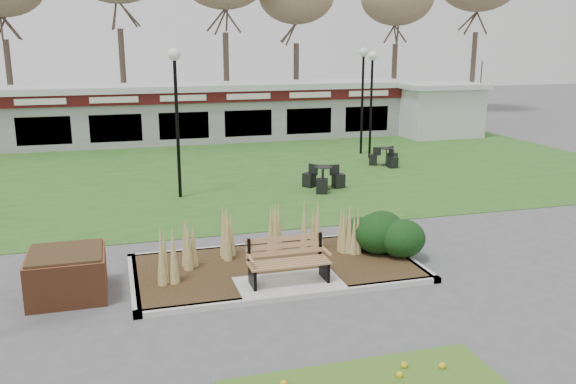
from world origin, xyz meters
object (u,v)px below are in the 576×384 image
object	(u,v)px
bistro_set_d	(386,160)
patio_umbrella	(479,101)
lamp_post_far_right	(372,81)
brick_planter	(67,274)
bistro_set_c	(323,182)
food_pavilion	(180,113)
lamp_post_mid_left	(176,90)
park_bench	(288,260)
service_hut	(438,109)
lamp_post_mid_right	(363,77)

from	to	relation	value
bistro_set_d	patio_umbrella	size ratio (longest dim) A/B	0.48
lamp_post_far_right	patio_umbrella	bearing A→B (deg)	30.13
lamp_post_far_right	patio_umbrella	size ratio (longest dim) A/B	1.60
brick_planter	bistro_set_c	size ratio (longest dim) A/B	0.99
food_pavilion	lamp_post_mid_left	bearing A→B (deg)	-96.60
brick_planter	bistro_set_d	size ratio (longest dim) A/B	1.10
park_bench	lamp_post_mid_left	xyz separation A→B (m)	(-1.34, 8.16, 2.92)
bistro_set_c	brick_planter	bearing A→B (deg)	-138.12
lamp_post_far_right	food_pavilion	bearing A→B (deg)	136.76
park_bench	bistro_set_d	world-z (taller)	park_bench
lamp_post_mid_left	patio_umbrella	size ratio (longest dim) A/B	1.68
service_hut	park_bench	bearing A→B (deg)	-127.25
brick_planter	lamp_post_mid_right	size ratio (longest dim) A/B	0.32
service_hut	lamp_post_mid_right	distance (m)	7.44
lamp_post_mid_left	lamp_post_far_right	bearing A→B (deg)	27.75
service_hut	lamp_post_mid_right	xyz separation A→B (m)	(-6.04, -3.86, 2.00)
lamp_post_far_right	lamp_post_mid_left	bearing A→B (deg)	-152.25
lamp_post_mid_left	service_hut	bearing A→B (deg)	32.87
brick_planter	lamp_post_far_right	distance (m)	17.07
food_pavilion	patio_umbrella	world-z (taller)	food_pavilion
food_pavilion	lamp_post_mid_left	distance (m)	11.80
brick_planter	lamp_post_mid_right	bearing A→B (deg)	47.91
lamp_post_mid_right	bistro_set_d	size ratio (longest dim) A/B	3.47
lamp_post_far_right	bistro_set_d	xyz separation A→B (m)	(0.01, -1.69, -3.08)
food_pavilion	lamp_post_mid_left	world-z (taller)	lamp_post_mid_left
service_hut	bistro_set_c	size ratio (longest dim) A/B	2.91
park_bench	bistro_set_d	xyz separation A→B (m)	(7.41, 11.07, -0.33)
food_pavilion	bistro_set_d	bearing A→B (deg)	-49.40
service_hut	lamp_post_mid_left	bearing A→B (deg)	-147.13
lamp_post_mid_right	bistro_set_d	distance (m)	4.25
park_bench	lamp_post_far_right	bearing A→B (deg)	59.90
brick_planter	patio_umbrella	world-z (taller)	patio_umbrella
bistro_set_c	service_hut	bearing A→B (deg)	44.77
lamp_post_mid_right	lamp_post_far_right	distance (m)	1.14
bistro_set_d	lamp_post_mid_left	bearing A→B (deg)	-161.60
food_pavilion	lamp_post_far_right	size ratio (longest dim) A/B	5.36
lamp_post_mid_right	bistro_set_c	xyz separation A→B (m)	(-3.92, -6.01, -3.16)
lamp_post_mid_left	bistro_set_d	bearing A→B (deg)	18.40
food_pavilion	service_hut	bearing A→B (deg)	-8.27
lamp_post_mid_right	bistro_set_c	size ratio (longest dim) A/B	3.13
food_pavilion	bistro_set_c	distance (m)	12.42
park_bench	patio_umbrella	size ratio (longest dim) A/B	0.59
brick_planter	food_pavilion	size ratio (longest dim) A/B	0.06
lamp_post_mid_left	bistro_set_c	bearing A→B (deg)	-3.39
park_bench	food_pavilion	world-z (taller)	food_pavilion
bistro_set_c	patio_umbrella	world-z (taller)	patio_umbrella
patio_umbrella	service_hut	bearing A→B (deg)	180.00
lamp_post_mid_left	lamp_post_mid_right	size ratio (longest dim) A/B	1.02
food_pavilion	lamp_post_mid_left	size ratio (longest dim) A/B	5.12
bistro_set_d	lamp_post_mid_right	bearing A→B (deg)	88.86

